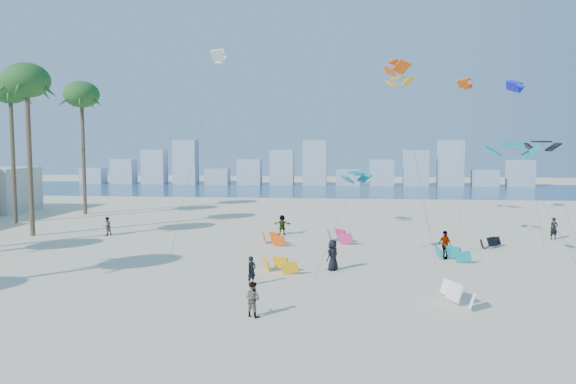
# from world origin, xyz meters

# --- Properties ---
(ground) EXTENTS (220.00, 220.00, 0.00)m
(ground) POSITION_xyz_m (0.00, 0.00, 0.00)
(ground) COLOR beige
(ground) RESTS_ON ground
(ocean) EXTENTS (220.00, 220.00, 0.00)m
(ocean) POSITION_xyz_m (0.00, 72.00, 0.01)
(ocean) COLOR navy
(ocean) RESTS_ON ground
(kitesurfer_near) EXTENTS (0.65, 0.69, 1.58)m
(kitesurfer_near) POSITION_xyz_m (1.71, 8.99, 0.79)
(kitesurfer_near) COLOR black
(kitesurfer_near) RESTS_ON ground
(kitesurfer_mid) EXTENTS (0.96, 0.88, 1.59)m
(kitesurfer_mid) POSITION_xyz_m (2.66, 3.60, 0.79)
(kitesurfer_mid) COLOR gray
(kitesurfer_mid) RESTS_ON ground
(kitesurfers_far) EXTENTS (37.49, 13.60, 1.90)m
(kitesurfers_far) POSITION_xyz_m (7.80, 19.50, 0.87)
(kitesurfers_far) COLOR black
(kitesurfers_far) RESTS_ON ground
(grounded_kites) EXTENTS (18.70, 19.24, 0.95)m
(grounded_kites) POSITION_xyz_m (8.69, 16.31, 0.44)
(grounded_kites) COLOR #E7A60C
(grounded_kites) RESTS_ON ground
(flying_kites) EXTENTS (36.53, 29.57, 15.18)m
(flying_kites) POSITION_xyz_m (15.36, 23.53, 11.36)
(flying_kites) COLOR #0C8997
(flying_kites) RESTS_ON ground
(distant_skyline) EXTENTS (85.00, 3.00, 8.40)m
(distant_skyline) POSITION_xyz_m (-1.19, 82.00, 3.09)
(distant_skyline) COLOR #9EADBF
(distant_skyline) RESTS_ON ground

